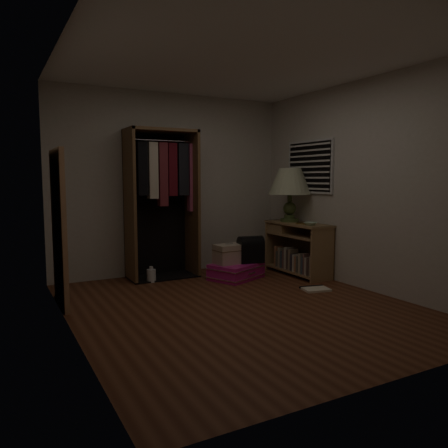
{
  "coord_description": "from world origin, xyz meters",
  "views": [
    {
      "loc": [
        -2.35,
        -3.98,
        1.39
      ],
      "look_at": [
        0.3,
        0.95,
        0.8
      ],
      "focal_mm": 35.0,
      "sensor_mm": 36.0,
      "label": 1
    }
  ],
  "objects_px": {
    "white_jug": "(151,275)",
    "train_case": "(229,254)",
    "black_bag": "(251,249)",
    "open_wardrobe": "(163,190)",
    "table_lamp": "(290,183)",
    "floor_mirror": "(59,228)",
    "pink_suitcase": "(236,271)",
    "console_bookshelf": "(296,247)"
  },
  "relations": [
    {
      "from": "console_bookshelf",
      "to": "white_jug",
      "type": "distance_m",
      "value": 2.11
    },
    {
      "from": "console_bookshelf",
      "to": "train_case",
      "type": "xyz_separation_m",
      "value": [
        -1.02,
        0.17,
        -0.05
      ]
    },
    {
      "from": "white_jug",
      "to": "pink_suitcase",
      "type": "bearing_deg",
      "value": -18.37
    },
    {
      "from": "open_wardrobe",
      "to": "black_bag",
      "type": "height_order",
      "value": "open_wardrobe"
    },
    {
      "from": "pink_suitcase",
      "to": "train_case",
      "type": "bearing_deg",
      "value": 144.8
    },
    {
      "from": "train_case",
      "to": "black_bag",
      "type": "distance_m",
      "value": 0.32
    },
    {
      "from": "train_case",
      "to": "white_jug",
      "type": "distance_m",
      "value": 1.09
    },
    {
      "from": "floor_mirror",
      "to": "train_case",
      "type": "height_order",
      "value": "floor_mirror"
    },
    {
      "from": "black_bag",
      "to": "table_lamp",
      "type": "bearing_deg",
      "value": 16.15
    },
    {
      "from": "train_case",
      "to": "table_lamp",
      "type": "bearing_deg",
      "value": -4.11
    },
    {
      "from": "console_bookshelf",
      "to": "floor_mirror",
      "type": "xyz_separation_m",
      "value": [
        -3.24,
        -0.03,
        0.45
      ]
    },
    {
      "from": "pink_suitcase",
      "to": "train_case",
      "type": "xyz_separation_m",
      "value": [
        -0.1,
        0.02,
        0.24
      ]
    },
    {
      "from": "open_wardrobe",
      "to": "floor_mirror",
      "type": "xyz_separation_m",
      "value": [
        -1.48,
        -0.77,
        -0.37
      ]
    },
    {
      "from": "floor_mirror",
      "to": "black_bag",
      "type": "bearing_deg",
      "value": 3.01
    },
    {
      "from": "open_wardrobe",
      "to": "white_jug",
      "type": "distance_m",
      "value": 1.18
    },
    {
      "from": "white_jug",
      "to": "train_case",
      "type": "bearing_deg",
      "value": -19.01
    },
    {
      "from": "floor_mirror",
      "to": "train_case",
      "type": "xyz_separation_m",
      "value": [
        2.22,
        0.2,
        -0.5
      ]
    },
    {
      "from": "open_wardrobe",
      "to": "table_lamp",
      "type": "bearing_deg",
      "value": -17.71
    },
    {
      "from": "black_bag",
      "to": "open_wardrobe",
      "type": "bearing_deg",
      "value": 158.4
    },
    {
      "from": "open_wardrobe",
      "to": "floor_mirror",
      "type": "distance_m",
      "value": 1.71
    },
    {
      "from": "console_bookshelf",
      "to": "floor_mirror",
      "type": "height_order",
      "value": "floor_mirror"
    },
    {
      "from": "pink_suitcase",
      "to": "open_wardrobe",
      "type": "bearing_deg",
      "value": 121.25
    },
    {
      "from": "console_bookshelf",
      "to": "train_case",
      "type": "distance_m",
      "value": 1.04
    },
    {
      "from": "white_jug",
      "to": "black_bag",
      "type": "bearing_deg",
      "value": -17.52
    },
    {
      "from": "floor_mirror",
      "to": "black_bag",
      "type": "distance_m",
      "value": 2.56
    },
    {
      "from": "pink_suitcase",
      "to": "table_lamp",
      "type": "distance_m",
      "value": 1.53
    },
    {
      "from": "train_case",
      "to": "white_jug",
      "type": "relative_size",
      "value": 1.96
    },
    {
      "from": "floor_mirror",
      "to": "black_bag",
      "type": "height_order",
      "value": "floor_mirror"
    },
    {
      "from": "console_bookshelf",
      "to": "open_wardrobe",
      "type": "xyz_separation_m",
      "value": [
        -1.76,
        0.74,
        0.82
      ]
    },
    {
      "from": "table_lamp",
      "to": "pink_suitcase",
      "type": "bearing_deg",
      "value": -178.02
    },
    {
      "from": "pink_suitcase",
      "to": "white_jug",
      "type": "bearing_deg",
      "value": 138.21
    },
    {
      "from": "open_wardrobe",
      "to": "black_bag",
      "type": "xyz_separation_m",
      "value": [
        1.04,
        -0.64,
        -0.81
      ]
    },
    {
      "from": "table_lamp",
      "to": "white_jug",
      "type": "relative_size",
      "value": 3.78
    },
    {
      "from": "open_wardrobe",
      "to": "floor_mirror",
      "type": "height_order",
      "value": "open_wardrobe"
    },
    {
      "from": "train_case",
      "to": "table_lamp",
      "type": "relative_size",
      "value": 0.52
    },
    {
      "from": "pink_suitcase",
      "to": "black_bag",
      "type": "distance_m",
      "value": 0.36
    },
    {
      "from": "pink_suitcase",
      "to": "table_lamp",
      "type": "height_order",
      "value": "table_lamp"
    },
    {
      "from": "floor_mirror",
      "to": "table_lamp",
      "type": "xyz_separation_m",
      "value": [
        3.24,
        0.21,
        0.47
      ]
    },
    {
      "from": "train_case",
      "to": "black_bag",
      "type": "relative_size",
      "value": 1.11
    },
    {
      "from": "console_bookshelf",
      "to": "black_bag",
      "type": "bearing_deg",
      "value": 172.21
    },
    {
      "from": "train_case",
      "to": "open_wardrobe",
      "type": "bearing_deg",
      "value": 137.43
    },
    {
      "from": "pink_suitcase",
      "to": "train_case",
      "type": "relative_size",
      "value": 2.07
    }
  ]
}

